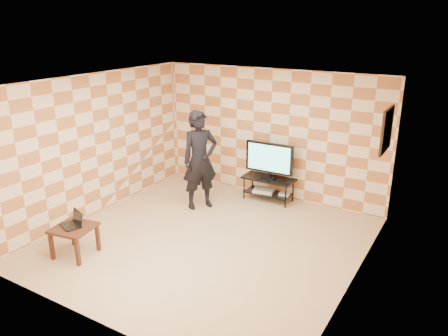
{
  "coord_description": "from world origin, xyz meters",
  "views": [
    {
      "loc": [
        3.72,
        -5.62,
        3.63
      ],
      "look_at": [
        0.0,
        0.6,
        1.15
      ],
      "focal_mm": 35.0,
      "sensor_mm": 36.0,
      "label": 1
    }
  ],
  "objects_px": {
    "tv": "(269,159)",
    "person": "(200,160)",
    "side_table": "(74,232)",
    "tv_stand": "(269,184)"
  },
  "relations": [
    {
      "from": "side_table",
      "to": "tv_stand",
      "type": "bearing_deg",
      "value": 65.07
    },
    {
      "from": "side_table",
      "to": "person",
      "type": "distance_m",
      "value": 2.79
    },
    {
      "from": "tv_stand",
      "to": "side_table",
      "type": "relative_size",
      "value": 1.56
    },
    {
      "from": "tv",
      "to": "person",
      "type": "distance_m",
      "value": 1.44
    },
    {
      "from": "tv",
      "to": "side_table",
      "type": "bearing_deg",
      "value": -114.94
    },
    {
      "from": "side_table",
      "to": "person",
      "type": "xyz_separation_m",
      "value": [
        0.66,
        2.65,
        0.58
      ]
    },
    {
      "from": "tv",
      "to": "person",
      "type": "xyz_separation_m",
      "value": [
        -1.04,
        -1.0,
        0.07
      ]
    },
    {
      "from": "tv",
      "to": "side_table",
      "type": "xyz_separation_m",
      "value": [
        -1.7,
        -3.65,
        -0.5
      ]
    },
    {
      "from": "tv",
      "to": "side_table",
      "type": "height_order",
      "value": "tv"
    },
    {
      "from": "tv",
      "to": "side_table",
      "type": "relative_size",
      "value": 1.49
    }
  ]
}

